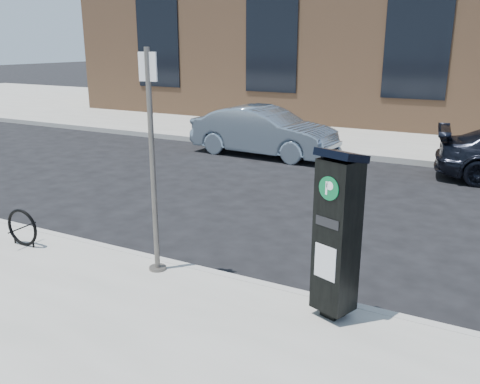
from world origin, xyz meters
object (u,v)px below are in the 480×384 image
Objects in this scene: parking_kiosk at (337,234)px; bike_rack at (22,228)px; sign_pole at (153,166)px; car_silver at (264,131)px.

bike_rack is at bearing -156.79° from parking_kiosk.
parking_kiosk is 3.30× the size of bike_rack.
sign_pole is (-2.38, 0.05, 0.44)m from parking_kiosk.
parking_kiosk is 4.65m from bike_rack.
parking_kiosk reaches higher than car_silver.
car_silver is (0.10, 7.86, 0.24)m from bike_rack.
parking_kiosk is 8.88m from car_silver.
bike_rack is 0.14× the size of car_silver.
car_silver is (-2.11, 7.59, -0.88)m from sign_pole.
sign_pole reaches higher than car_silver.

